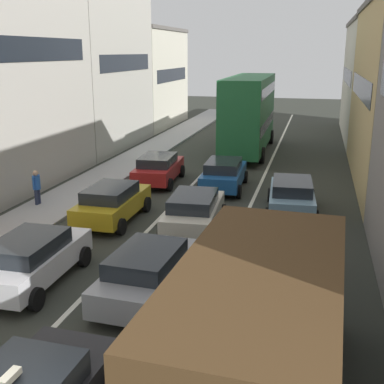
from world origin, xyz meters
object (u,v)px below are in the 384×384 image
object	(u,v)px
wagon_left_lane_second	(32,258)
sedan_left_lane_fourth	(158,168)
hatchback_centre_lane_third	(194,211)
sedan_left_lane_third	(112,202)
removalist_box_truck	(265,330)
pedestrian_near_kerb	(37,186)
wagon_right_lane_far	(292,195)
coupe_centre_lane_fourth	(224,174)
bus_mid_queue_primary	(249,111)
sedan_centre_lane_second	(149,272)
sedan_right_lane_behind_truck	(272,247)

from	to	relation	value
wagon_left_lane_second	sedan_left_lane_fourth	distance (m)	12.04
hatchback_centre_lane_third	sedan_left_lane_third	distance (m)	3.48
removalist_box_truck	pedestrian_near_kerb	xyz separation A→B (m)	(-11.07, 10.94, -1.03)
sedan_left_lane_third	wagon_right_lane_far	distance (m)	7.48
wagon_right_lane_far	coupe_centre_lane_fourth	bearing A→B (deg)	44.79
wagon_left_lane_second	bus_mid_queue_primary	bearing A→B (deg)	-9.65
coupe_centre_lane_fourth	pedestrian_near_kerb	bearing A→B (deg)	121.16
sedan_left_lane_third	sedan_left_lane_fourth	bearing A→B (deg)	0.34
hatchback_centre_lane_third	removalist_box_truck	bearing A→B (deg)	-163.04
removalist_box_truck	wagon_right_lane_far	distance (m)	12.81
sedan_left_lane_fourth	pedestrian_near_kerb	xyz separation A→B (m)	(-3.89, -5.27, 0.15)
wagon_left_lane_second	sedan_left_lane_fourth	bearing A→B (deg)	-0.61
sedan_centre_lane_second	sedan_right_lane_behind_truck	xyz separation A→B (m)	(3.12, 2.63, 0.00)
hatchback_centre_lane_third	coupe_centre_lane_fourth	bearing A→B (deg)	-3.76
hatchback_centre_lane_third	sedan_left_lane_third	xyz separation A→B (m)	(-3.46, 0.30, 0.00)
sedan_centre_lane_second	bus_mid_queue_primary	xyz separation A→B (m)	(-0.22, 21.27, 2.03)
wagon_left_lane_second	pedestrian_near_kerb	xyz separation A→B (m)	(-3.87, 6.77, 0.15)
sedan_centre_lane_second	coupe_centre_lane_fourth	distance (m)	11.67
sedan_centre_lane_second	wagon_right_lane_far	xyz separation A→B (m)	(3.39, 8.60, 0.00)
removalist_box_truck	wagon_left_lane_second	world-z (taller)	removalist_box_truck
removalist_box_truck	pedestrian_near_kerb	distance (m)	15.60
coupe_centre_lane_fourth	bus_mid_queue_primary	size ratio (longest dim) A/B	0.41
wagon_right_lane_far	sedan_left_lane_fourth	bearing A→B (deg)	59.92
sedan_centre_lane_second	wagon_right_lane_far	bearing A→B (deg)	-18.53
sedan_left_lane_third	bus_mid_queue_primary	world-z (taller)	bus_mid_queue_primary
removalist_box_truck	sedan_left_lane_third	world-z (taller)	removalist_box_truck
hatchback_centre_lane_third	sedan_left_lane_third	size ratio (longest dim) A/B	1.02
wagon_left_lane_second	sedan_left_lane_fourth	size ratio (longest dim) A/B	0.98
pedestrian_near_kerb	bus_mid_queue_primary	bearing A→B (deg)	63.50
wagon_left_lane_second	sedan_right_lane_behind_truck	xyz separation A→B (m)	(6.75, 2.62, 0.00)
sedan_centre_lane_second	pedestrian_near_kerb	distance (m)	10.11
wagon_left_lane_second	bus_mid_queue_primary	size ratio (longest dim) A/B	0.41
hatchback_centre_lane_third	sedan_right_lane_behind_truck	world-z (taller)	same
bus_mid_queue_primary	hatchback_centre_lane_third	bearing A→B (deg)	179.60
wagon_left_lane_second	bus_mid_queue_primary	world-z (taller)	bus_mid_queue_primary
sedan_right_lane_behind_truck	sedan_left_lane_third	bearing A→B (deg)	64.70
sedan_centre_lane_second	wagon_right_lane_far	distance (m)	9.25
wagon_left_lane_second	wagon_right_lane_far	world-z (taller)	same
removalist_box_truck	bus_mid_queue_primary	bearing A→B (deg)	11.29
wagon_left_lane_second	coupe_centre_lane_fourth	world-z (taller)	same
wagon_left_lane_second	pedestrian_near_kerb	distance (m)	7.80
hatchback_centre_lane_third	bus_mid_queue_primary	size ratio (longest dim) A/B	0.42
hatchback_centre_lane_third	sedan_right_lane_behind_truck	xyz separation A→B (m)	(3.21, -2.91, 0.00)
sedan_left_lane_third	sedan_right_lane_behind_truck	xyz separation A→B (m)	(6.68, -3.21, 0.00)
sedan_centre_lane_second	bus_mid_queue_primary	world-z (taller)	bus_mid_queue_primary
removalist_box_truck	sedan_right_lane_behind_truck	bearing A→B (deg)	6.63
sedan_left_lane_fourth	sedan_centre_lane_second	bearing A→B (deg)	-166.81
wagon_left_lane_second	sedan_left_lane_third	bearing A→B (deg)	-1.22
sedan_left_lane_fourth	pedestrian_near_kerb	size ratio (longest dim) A/B	2.65
removalist_box_truck	sedan_left_lane_fourth	bearing A→B (deg)	26.71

